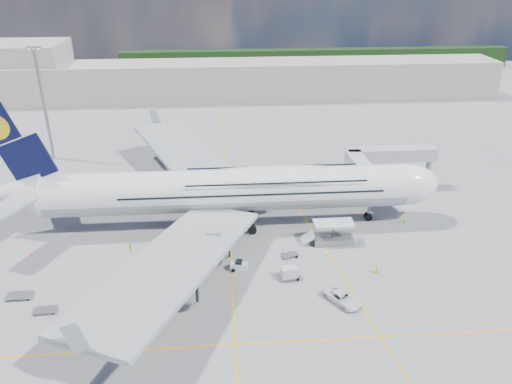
{
  "coord_description": "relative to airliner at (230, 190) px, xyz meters",
  "views": [
    {
      "loc": [
        -1.13,
        -67.07,
        43.2
      ],
      "look_at": [
        4.64,
        8.0,
        7.21
      ],
      "focal_mm": 35.0,
      "sensor_mm": 36.0,
      "label": 1
    }
  ],
  "objects": [
    {
      "name": "ground",
      "position": [
        -0.26,
        -10.0,
        -6.87
      ],
      "size": [
        300.0,
        300.0,
        0.0
      ],
      "primitive_type": "plane",
      "color": "gray",
      "rests_on": "ground"
    },
    {
      "name": "taxi_line_main",
      "position": [
        -0.26,
        -10.0,
        -6.86
      ],
      "size": [
        0.25,
        220.0,
        0.01
      ],
      "primitive_type": "cube",
      "color": "#F5B10C",
      "rests_on": "ground"
    },
    {
      "name": "taxi_line_cross",
      "position": [
        -0.26,
        -30.0,
        -6.86
      ],
      "size": [
        120.0,
        0.25,
        0.01
      ],
      "primitive_type": "cube",
      "color": "#F5B10C",
      "rests_on": "ground"
    },
    {
      "name": "taxi_line_diag",
      "position": [
        13.74,
        -0.0,
        -6.86
      ],
      "size": [
        14.16,
        99.06,
        0.01
      ],
      "primitive_type": "cube",
      "rotation": [
        0.0,
        0.0,
        0.14
      ],
      "color": "#F5B10C",
      "rests_on": "ground"
    },
    {
      "name": "airliner",
      "position": [
        0.0,
        0.0,
        0.0
      ],
      "size": [
        77.26,
        79.15,
        23.71
      ],
      "color": "white",
      "rests_on": "ground"
    },
    {
      "name": "jet_bridge",
      "position": [
        29.55,
        10.94,
        -0.02
      ],
      "size": [
        18.8,
        12.1,
        8.5
      ],
      "color": "#B7B7BC",
      "rests_on": "ground"
    },
    {
      "name": "cargo_loader",
      "position": [
        16.56,
        -7.11,
        -5.62
      ],
      "size": [
        8.53,
        3.2,
        3.67
      ],
      "color": "silver",
      "rests_on": "ground"
    },
    {
      "name": "light_mast",
      "position": [
        -40.26,
        35.0,
        6.34
      ],
      "size": [
        3.0,
        0.7,
        25.5
      ],
      "color": "gray",
      "rests_on": "ground"
    },
    {
      "name": "terminal",
      "position": [
        -0.26,
        85.0,
        -0.87
      ],
      "size": [
        180.0,
        16.0,
        12.0
      ],
      "primitive_type": "cube",
      "color": "#B2AD9E",
      "rests_on": "ground"
    },
    {
      "name": "hangar",
      "position": [
        -70.26,
        90.0,
        2.13
      ],
      "size": [
        40.0,
        22.0,
        18.0
      ],
      "primitive_type": "cube",
      "color": "#B2AD9E",
      "rests_on": "ground"
    },
    {
      "name": "tree_line",
      "position": [
        39.74,
        130.0,
        -2.87
      ],
      "size": [
        160.0,
        6.0,
        8.0
      ],
      "primitive_type": "cube",
      "color": "#193814",
      "rests_on": "ground"
    },
    {
      "name": "dolly_row_a",
      "position": [
        -25.4,
        -21.88,
        -6.53
      ],
      "size": [
        3.09,
        1.82,
        0.44
      ],
      "rotation": [
        0.0,
        0.0,
        0.08
      ],
      "color": "gray",
      "rests_on": "ground"
    },
    {
      "name": "dolly_row_b",
      "position": [
        -9.13,
        -16.75,
        -6.55
      ],
      "size": [
        3.11,
        2.25,
        0.41
      ],
      "rotation": [
        0.0,
        0.0,
        -0.3
      ],
      "color": "gray",
      "rests_on": "ground"
    },
    {
      "name": "dolly_row_c",
      "position": [
        -9.89,
        -8.56,
        -5.84
      ],
      "size": [
        3.31,
        2.22,
        1.92
      ],
      "rotation": [
        0.0,
        0.0,
        0.21
      ],
      "color": "gray",
      "rests_on": "ground"
    },
    {
      "name": "dolly_back",
      "position": [
        -29.9,
        -18.47,
        -6.48
      ],
      "size": [
        3.5,
        1.97,
        0.5
      ],
      "rotation": [
        0.0,
        0.0,
        0.04
      ],
      "color": "gray",
      "rests_on": "ground"
    },
    {
      "name": "dolly_nose_far",
      "position": [
        8.1,
        -16.91,
        -5.83
      ],
      "size": [
        3.29,
        2.14,
        1.93
      ],
      "rotation": [
        0.0,
        0.0,
        0.18
      ],
      "color": "gray",
      "rests_on": "ground"
    },
    {
      "name": "dolly_nose_near",
      "position": [
        9.0,
        -10.96,
        -6.57
      ],
      "size": [
        2.99,
        2.27,
        0.39
      ],
      "rotation": [
        0.0,
        0.0,
        0.36
      ],
      "color": "gray",
      "rests_on": "ground"
    },
    {
      "name": "baggage_tug",
      "position": [
        0.92,
        -14.04,
        -6.16
      ],
      "size": [
        2.77,
        1.72,
        1.61
      ],
      "rotation": [
        0.0,
        0.0,
        -0.21
      ],
      "color": "white",
      "rests_on": "ground"
    },
    {
      "name": "catering_truck_inner",
      "position": [
        -4.19,
        18.95,
        -4.94
      ],
      "size": [
        7.4,
        4.76,
        4.1
      ],
      "rotation": [
        0.0,
        0.0,
        0.38
      ],
      "color": "gray",
      "rests_on": "ground"
    },
    {
      "name": "catering_truck_outer",
      "position": [
        -12.89,
        35.21,
        -5.13
      ],
      "size": [
        6.69,
        3.85,
        3.75
      ],
      "rotation": [
        0.0,
        0.0,
        -0.28
      ],
      "color": "gray",
      "rests_on": "ground"
    },
    {
      "name": "service_van",
      "position": [
        14.58,
        -22.99,
        -6.11
      ],
      "size": [
        5.11,
        5.94,
        1.52
      ],
      "primitive_type": "imported",
      "rotation": [
        0.0,
        0.0,
        0.59
      ],
      "color": "white",
      "rests_on": "ground"
    },
    {
      "name": "crew_nose",
      "position": [
        30.52,
        -2.4,
        -5.96
      ],
      "size": [
        0.77,
        0.63,
        1.81
      ],
      "primitive_type": "imported",
      "rotation": [
        0.0,
        0.0,
        0.35
      ],
      "color": "#9DED19",
      "rests_on": "ground"
    },
    {
      "name": "crew_loader",
      "position": [
        17.21,
        -5.72,
        -5.95
      ],
      "size": [
        1.11,
        1.03,
        1.83
      ],
      "primitive_type": "imported",
      "rotation": [
        0.0,
        0.0,
        -0.5
      ],
      "color": "#A6F219",
      "rests_on": "ground"
    },
    {
      "name": "crew_wing",
      "position": [
        -16.28,
        -7.48,
        -6.06
      ],
      "size": [
        0.65,
        1.02,
        1.62
      ],
      "primitive_type": "imported",
      "rotation": [
        0.0,
        0.0,
        1.28
      ],
      "color": "#B5FF1A",
      "rests_on": "ground"
    },
    {
      "name": "crew_van",
      "position": [
        21.33,
        -16.51,
        -6.09
      ],
      "size": [
        0.67,
        0.86,
        1.56
      ],
      "primitive_type": "imported",
      "rotation": [
        0.0,
        0.0,
        1.82
      ],
      "color": "#CFFC1A",
      "rests_on": "ground"
    },
    {
      "name": "crew_tug",
      "position": [
        -6.64,
        -14.09,
        -5.89
      ],
      "size": [
        1.33,
        0.84,
        1.96
      ],
      "primitive_type": "imported",
      "rotation": [
        0.0,
        0.0,
        -0.09
      ],
      "color": "#B5ED19",
      "rests_on": "ground"
    },
    {
      "name": "cone_nose",
      "position": [
        32.01,
        1.87,
        -6.59
      ],
      "size": [
        0.45,
        0.45,
        0.57
      ],
      "color": "#FF470D",
      "rests_on": "ground"
    },
    {
      "name": "cone_wing_left_inner",
      "position": [
        -7.26,
        8.31,
        -6.59
      ],
      "size": [
        0.46,
        0.46,
        0.58
      ],
      "color": "#FF470D",
      "rests_on": "ground"
    },
    {
      "name": "cone_wing_left_outer",
      "position": [
        -13.06,
        25.0,
        -6.58
      ],
      "size": [
        0.47,
        0.47,
        0.6
      ],
      "color": "#FF470D",
      "rests_on": "ground"
    },
    {
      "name": "cone_wing_right_inner",
      "position": [
        -0.44,
        -6.19,
        -6.59
      ],
      "size": [
        0.46,
        0.46,
        0.59
      ],
      "color": "#FF470D",
      "rests_on": "ground"
    },
    {
      "name": "cone_wing_right_outer",
      "position": [
        -13.88,
        -26.87,
        -6.62
      ],
      "size": [
        0.41,
        0.41,
        0.52
      ],
      "color": "#FF470D",
      "rests_on": "ground"
    },
    {
      "name": "cone_tail",
      "position": [
        -32.02,
        -7.32,
        -6.61
      ],
      "size": [
        0.43,
        0.43,
        0.54
      ],
      "color": "#FF470D",
      "rests_on": "ground"
    }
  ]
}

